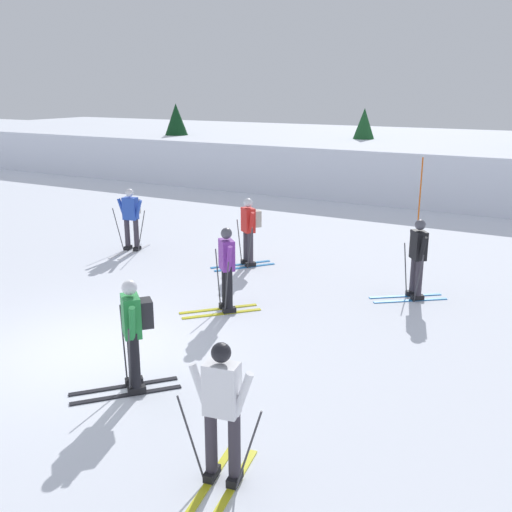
% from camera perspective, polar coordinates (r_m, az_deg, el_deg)
% --- Properties ---
extents(ground_plane, '(120.00, 120.00, 0.00)m').
position_cam_1_polar(ground_plane, '(10.57, -15.72, -8.78)').
color(ground_plane, silver).
extents(far_snow_ridge, '(80.00, 8.58, 2.03)m').
position_cam_1_polar(far_snow_ridge, '(26.76, 14.11, 8.40)').
color(far_snow_ridge, silver).
rests_on(far_snow_ridge, ground).
extents(skier_purple, '(1.36, 1.43, 1.71)m').
position_cam_1_polar(skier_purple, '(11.62, -2.87, -1.09)').
color(skier_purple, gold).
rests_on(skier_purple, ground).
extents(skier_white, '(0.99, 1.64, 1.71)m').
position_cam_1_polar(skier_white, '(6.70, -3.31, -14.60)').
color(skier_white, gold).
rests_on(skier_white, ground).
extents(skier_green, '(1.34, 1.44, 1.71)m').
position_cam_1_polar(skier_green, '(8.76, -11.71, -6.96)').
color(skier_green, black).
rests_on(skier_green, ground).
extents(skier_red, '(1.26, 1.50, 1.71)m').
position_cam_1_polar(skier_red, '(14.63, -0.68, 2.67)').
color(skier_red, '#237AC6').
rests_on(skier_red, ground).
extents(skier_blue, '(0.99, 1.64, 1.71)m').
position_cam_1_polar(skier_blue, '(16.38, -11.93, 3.77)').
color(skier_blue, silver).
rests_on(skier_blue, ground).
extents(skier_black, '(1.49, 1.27, 1.71)m').
position_cam_1_polar(skier_black, '(12.76, 15.27, -0.08)').
color(skier_black, '#237AC6').
rests_on(skier_black, ground).
extents(trail_marker_pole, '(0.04, 0.04, 2.42)m').
position_cam_1_polar(trail_marker_pole, '(17.64, 15.49, 5.24)').
color(trail_marker_pole, '#C65614').
rests_on(trail_marker_pole, ground).
extents(conifer_far_right, '(1.80, 1.80, 3.40)m').
position_cam_1_polar(conifer_far_right, '(28.09, 10.31, 11.22)').
color(conifer_far_right, '#513823').
rests_on(conifer_far_right, ground).
extents(conifer_far_centre, '(2.12, 2.12, 3.55)m').
position_cam_1_polar(conifer_far_centre, '(30.14, -7.65, 11.62)').
color(conifer_far_centre, '#513823').
rests_on(conifer_far_centre, ground).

